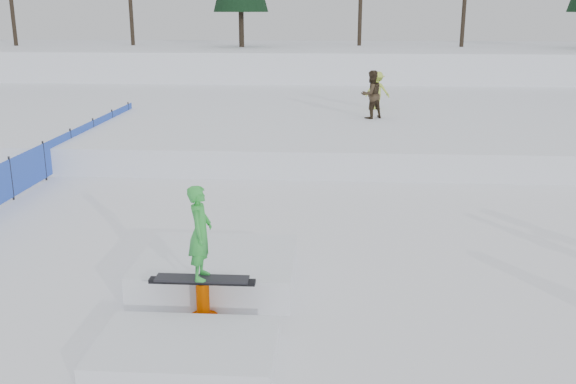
# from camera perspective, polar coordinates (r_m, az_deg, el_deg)

# --- Properties ---
(ground) EXTENTS (120.00, 120.00, 0.00)m
(ground) POSITION_cam_1_polar(r_m,az_deg,el_deg) (11.10, -3.29, -8.27)
(ground) COLOR white
(snow_berm) EXTENTS (60.00, 14.00, 2.40)m
(snow_berm) POSITION_cam_1_polar(r_m,az_deg,el_deg) (40.20, 1.96, 11.15)
(snow_berm) COLOR white
(snow_berm) RESTS_ON ground
(snow_midrise) EXTENTS (50.00, 18.00, 0.80)m
(snow_midrise) POSITION_cam_1_polar(r_m,az_deg,el_deg) (26.40, 0.93, 6.89)
(snow_midrise) COLOR white
(snow_midrise) RESTS_ON ground
(safety_fence) EXTENTS (0.05, 16.00, 1.10)m
(safety_fence) POSITION_cam_1_polar(r_m,az_deg,el_deg) (18.81, -20.83, 2.61)
(safety_fence) COLOR blue
(safety_fence) RESTS_ON ground
(walker_olive) EXTENTS (1.04, 0.98, 1.69)m
(walker_olive) POSITION_cam_1_polar(r_m,az_deg,el_deg) (23.09, 7.42, 8.59)
(walker_olive) COLOR #322618
(walker_olive) RESTS_ON snow_midrise
(walker_ygreen) EXTENTS (1.05, 0.77, 1.46)m
(walker_ygreen) POSITION_cam_1_polar(r_m,az_deg,el_deg) (25.28, 7.96, 8.92)
(walker_ygreen) COLOR #B3CF43
(walker_ygreen) RESTS_ON snow_midrise
(jib_rail_feature) EXTENTS (2.60, 4.40, 2.11)m
(jib_rail_feature) POSITION_cam_1_polar(r_m,az_deg,el_deg) (10.41, -6.95, -8.24)
(jib_rail_feature) COLOR white
(jib_rail_feature) RESTS_ON ground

